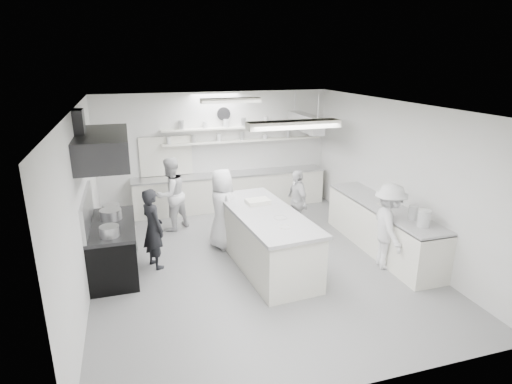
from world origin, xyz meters
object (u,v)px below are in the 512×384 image
object	(u,v)px
prep_island	(265,240)
cook_back	(171,194)
right_counter	(382,228)
back_counter	(231,191)
stove	(114,249)
cook_stove	(153,229)

from	to	relation	value
prep_island	cook_back	size ratio (longest dim) A/B	1.65
cook_back	prep_island	bearing A→B (deg)	88.28
right_counter	cook_back	xyz separation A→B (m)	(-4.01, 2.38, 0.38)
back_counter	prep_island	xyz separation A→B (m)	(-0.14, -3.34, 0.05)
stove	cook_back	size ratio (longest dim) A/B	1.06
right_counter	cook_back	bearing A→B (deg)	149.33
right_counter	prep_island	world-z (taller)	prep_island
back_counter	cook_stove	bearing A→B (deg)	-127.75
prep_island	cook_stove	size ratio (longest dim) A/B	1.80
stove	back_counter	size ratio (longest dim) A/B	0.36
prep_island	cook_back	bearing A→B (deg)	118.31
cook_stove	prep_island	bearing A→B (deg)	-129.22
stove	back_counter	world-z (taller)	back_counter
stove	prep_island	xyz separation A→B (m)	(2.76, -0.54, 0.06)
back_counter	prep_island	distance (m)	3.34
stove	right_counter	bearing A→B (deg)	-6.52
stove	back_counter	distance (m)	4.03
back_counter	cook_back	distance (m)	1.99
stove	cook_back	bearing A→B (deg)	54.99
right_counter	prep_island	distance (m)	2.50
cook_stove	cook_back	distance (m)	1.86
back_counter	right_counter	xyz separation A→B (m)	(2.35, -3.40, 0.01)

